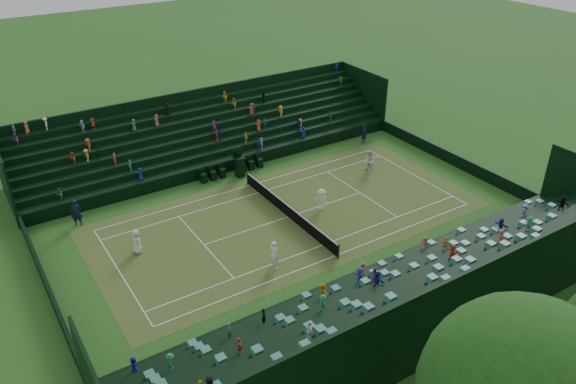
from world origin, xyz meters
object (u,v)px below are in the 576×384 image
object	(u,v)px
player_far_west	(370,161)
player_far_east	(321,199)
player_near_west	(137,242)
umpire_chair	(239,164)
tennis_net	(288,211)
player_near_east	(274,255)

from	to	relation	value
player_far_west	player_far_east	xyz separation A→B (m)	(2.75, -6.67, -0.11)
player_near_west	umpire_chair	bearing A→B (deg)	-72.12
player_far_west	tennis_net	bearing A→B (deg)	-79.57
umpire_chair	player_near_east	xyz separation A→B (m)	(11.72, -3.93, -0.10)
tennis_net	player_far_east	size ratio (longest dim) A/B	7.25
player_far_east	player_near_east	bearing A→B (deg)	-80.26
tennis_net	player_far_west	world-z (taller)	player_far_west
umpire_chair	player_far_east	xyz separation A→B (m)	(7.59, 2.47, -0.25)
umpire_chair	player_near_east	world-z (taller)	umpire_chair
player_far_west	player_near_east	bearing A→B (deg)	-66.41
player_near_west	player_near_east	xyz separation A→B (m)	(5.96, 6.41, 0.12)
tennis_net	player_far_west	bearing A→B (deg)	104.58
player_near_west	player_far_west	size ratio (longest dim) A/B	0.91
umpire_chair	player_near_east	bearing A→B (deg)	-18.55
tennis_net	player_near_east	bearing A→B (deg)	-40.57
umpire_chair	player_near_west	world-z (taller)	umpire_chair
tennis_net	player_far_west	size ratio (longest dim) A/B	6.38
player_near_west	player_far_east	bearing A→B (deg)	-109.37
umpire_chair	player_near_west	size ratio (longest dim) A/B	1.49
player_near_east	player_far_east	bearing A→B (deg)	-70.26
umpire_chair	player_far_west	xyz separation A→B (m)	(4.84, 9.15, -0.14)
player_near_east	player_far_east	size ratio (longest dim) A/B	1.19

